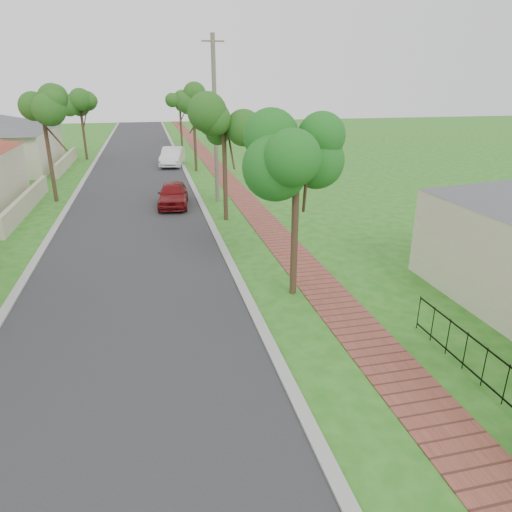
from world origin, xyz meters
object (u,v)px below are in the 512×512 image
object	(u,v)px
parked_car_red	(173,194)
parked_car_white	(172,157)
near_tree	(297,153)
utility_pole	(215,121)

from	to	relation	value
parked_car_red	parked_car_white	distance (m)	13.52
near_tree	utility_pole	size ratio (longest dim) A/B	0.64
near_tree	parked_car_red	bearing A→B (deg)	104.18
parked_car_red	near_tree	world-z (taller)	near_tree
parked_car_red	utility_pole	bearing A→B (deg)	20.01
utility_pole	parked_car_white	bearing A→B (deg)	98.03
parked_car_red	utility_pole	distance (m)	4.67
near_tree	utility_pole	bearing A→B (deg)	92.35
parked_car_red	utility_pole	xyz separation A→B (m)	(2.58, 0.65, 3.84)
parked_car_white	near_tree	size ratio (longest dim) A/B	0.79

